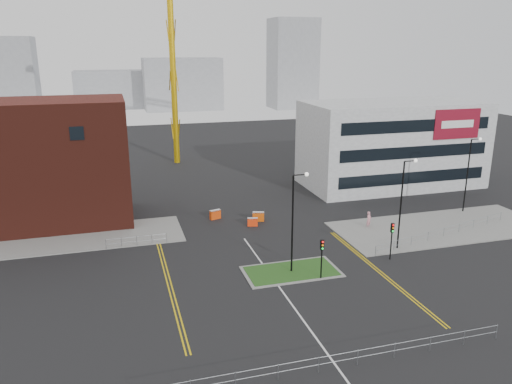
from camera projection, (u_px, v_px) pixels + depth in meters
ground at (303, 320)px, 36.99m from camera, size 200.00×200.00×0.00m
pavement_left at (46, 241)px, 51.88m from camera, size 28.00×8.00×0.12m
pavement_right at (441, 227)px, 55.77m from camera, size 24.00×10.00×0.12m
island_kerb at (291, 272)px, 44.89m from camera, size 8.60×4.60×0.08m
grass_island at (291, 271)px, 44.88m from camera, size 8.00×4.00×0.12m
brick_building at (16, 166)px, 54.70m from camera, size 24.20×10.07×14.24m
office_block at (392, 144)px, 71.73m from camera, size 25.00×12.20×12.00m
streetlamp_island at (295, 215)px, 43.43m from camera, size 1.46×0.36×9.18m
streetlamp_right_near at (403, 197)px, 48.49m from camera, size 1.46×0.36×9.18m
streetlamp_right_far at (469, 169)px, 59.62m from camera, size 1.46×0.36×9.18m
traffic_light_island at (322, 252)px, 42.85m from camera, size 0.28×0.33×3.65m
traffic_light_right at (392, 234)px, 46.84m from camera, size 0.28×0.33×3.65m
railing_front at (339, 358)px, 31.25m from camera, size 24.05×0.05×1.10m
railing_left at (137, 240)px, 50.42m from camera, size 6.05×0.05×1.10m
railing_right at (444, 230)px, 52.87m from camera, size 19.05×5.05×1.10m
centre_line at (294, 307)px, 38.84m from camera, size 0.15×30.00×0.01m
yellow_left_a at (166, 278)px, 43.79m from camera, size 0.12×24.00×0.01m
yellow_left_b at (169, 277)px, 43.87m from camera, size 0.12×24.00×0.01m
yellow_right_a at (377, 271)px, 45.07m from camera, size 0.12×20.00×0.01m
yellow_right_b at (380, 271)px, 45.15m from camera, size 0.12×20.00×0.01m
skyline_a at (1, 79)px, 133.72m from camera, size 18.00×12.00×22.00m
skyline_b at (182, 84)px, 157.19m from camera, size 24.00×12.00×16.00m
skyline_c at (293, 64)px, 160.28m from camera, size 14.00×12.00×28.00m
skyline_d at (123, 89)px, 162.14m from camera, size 30.00×12.00×12.00m
pedestrian at (369, 220)px, 55.47m from camera, size 0.84×0.74×1.93m
barrier_left at (215, 214)px, 58.49m from camera, size 1.38×0.84×1.10m
barrier_mid at (258, 216)px, 57.78m from camera, size 1.40×0.81×1.12m
barrier_right at (253, 222)px, 56.21m from camera, size 1.20×0.66×0.96m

